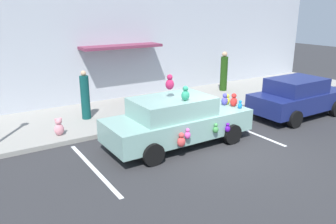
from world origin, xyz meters
TOP-DOWN VIEW (x-y plane):
  - ground_plane at (0.00, 0.00)m, footprint 60.00×60.00m
  - sidewalk at (0.00, 5.00)m, footprint 24.00×4.00m
  - storefront_building at (-0.00, 7.14)m, footprint 24.00×1.25m
  - parking_stripe_front at (1.75, 1.00)m, footprint 0.12×3.60m
  - parking_stripe_rear at (-3.88, 1.00)m, footprint 0.12×3.60m
  - plush_covered_car at (-1.01, 1.21)m, footprint 4.67×2.11m
  - parked_sedan_behind at (4.64, 1.08)m, footprint 4.09×1.95m
  - teddy_bear_on_sidewalk at (-4.04, 3.61)m, footprint 0.31×0.26m
  - pedestrian_near_shopfront at (4.73, 5.54)m, footprint 0.36×0.36m
  - pedestrian_walking_past at (-2.68, 4.83)m, footprint 0.33×0.33m

SIDE VIEW (x-z plane):
  - ground_plane at x=0.00m, z-range 0.00..0.00m
  - parking_stripe_front at x=1.75m, z-range 0.00..0.01m
  - parking_stripe_rear at x=-3.88m, z-range 0.00..0.01m
  - sidewalk at x=0.00m, z-range 0.00..0.15m
  - teddy_bear_on_sidewalk at x=-4.04m, z-range 0.13..0.72m
  - parked_sedan_behind at x=4.64m, z-range 0.02..1.56m
  - plush_covered_car at x=-1.01m, z-range -0.33..1.93m
  - pedestrian_walking_past at x=-2.68m, z-range 0.09..1.91m
  - pedestrian_near_shopfront at x=4.73m, z-range 0.09..2.05m
  - storefront_building at x=0.00m, z-range -0.01..6.39m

